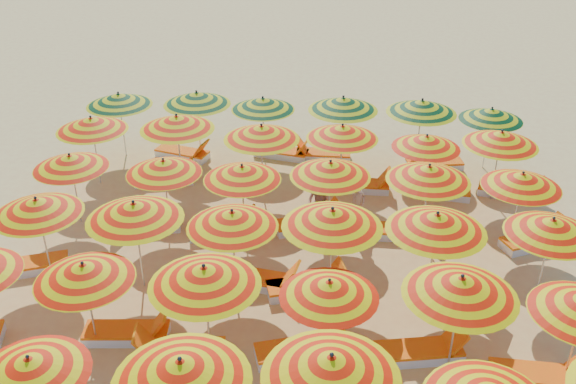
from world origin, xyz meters
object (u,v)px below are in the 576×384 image
Objects in this scene: umbrella_28 at (426,142)px; lounger_21 at (184,153)px; umbrella_26 at (261,132)px; lounger_12 at (145,225)px; umbrella_14 at (232,219)px; lounger_24 at (433,164)px; umbrella_1 at (30,366)px; umbrella_13 at (134,211)px; umbrella_7 at (84,272)px; umbrella_17 at (552,227)px; umbrella_25 at (177,122)px; umbrella_3 at (331,367)px; lounger_16 at (535,240)px; lounger_7 at (539,376)px; lounger_14 at (309,223)px; umbrella_24 at (91,124)px; lounger_11 at (456,300)px; lounger_9 at (263,280)px; umbrella_19 at (164,167)px; umbrella_16 at (437,222)px; lounger_5 at (301,350)px; umbrella_10 at (461,286)px; umbrella_2 at (181,371)px; umbrella_18 at (70,162)px; umbrella_22 at (429,173)px; lounger_13 at (225,230)px; lounger_18 at (361,185)px; lounger_4 at (179,352)px; umbrella_23 at (522,180)px; umbrella_9 at (329,289)px; umbrella_27 at (342,132)px; umbrella_32 at (263,104)px; umbrella_8 at (204,276)px; lounger_23 at (322,155)px; umbrella_21 at (330,169)px; umbrella_29 at (501,138)px; lounger_8 at (28,266)px; umbrella_35 at (491,114)px; lounger_22 at (283,152)px; beachgoer_b at (319,204)px; lounger_19 at (438,190)px; umbrella_31 at (197,98)px.

umbrella_28 reaches higher than lounger_21.
umbrella_26 is 3.96m from lounger_12.
umbrella_14 is 1.42× the size of lounger_24.
lounger_21 is (-0.24, 11.01, -1.58)m from umbrella_1.
umbrella_13 is at bearing 32.93° from lounger_24.
umbrella_14 reaches higher than umbrella_28.
umbrella_17 is at bearing 14.36° from umbrella_7.
umbrella_3 is at bearing -63.43° from umbrella_25.
lounger_24 is (-2.08, 4.10, 0.00)m from lounger_16.
lounger_7 is 0.96× the size of lounger_14.
umbrella_24 reaches higher than lounger_12.
lounger_9 is at bearing -160.29° from lounger_11.
umbrella_19 is 0.98× the size of umbrella_28.
umbrella_16 reaches higher than lounger_5.
umbrella_10 is at bearing -0.44° from umbrella_7.
umbrella_2 is 8.44m from umbrella_18.
umbrella_7 is 1.15× the size of lounger_7.
umbrella_22 is (-2.34, 2.08, 0.09)m from umbrella_17.
lounger_13 is (2.09, -0.04, 0.00)m from lounger_12.
lounger_18 is (7.43, 2.38, -1.62)m from umbrella_18.
umbrella_2 is at bearing 99.67° from lounger_4.
lounger_24 is (-1.49, 4.03, -1.63)m from umbrella_23.
umbrella_9 is (4.60, 2.37, -0.00)m from umbrella_1.
umbrella_32 is at bearing 140.33° from umbrella_27.
lounger_23 is at bearing 78.58° from umbrella_8.
umbrella_27 is (0.26, 2.28, -0.00)m from umbrella_21.
lounger_7 is at bearing -21.58° from lounger_5.
umbrella_29 is at bearing 10.98° from umbrella_18.
umbrella_2 is 11.38m from umbrella_32.
lounger_12 is (-7.01, 2.21, -1.82)m from umbrella_16.
lounger_8 is at bearing -155.44° from umbrella_28.
umbrella_2 is 1.12× the size of umbrella_35.
lounger_12 and lounger_22 have the same top height.
umbrella_32 is 1.18× the size of lounger_7.
umbrella_21 is 5.00m from lounger_22.
umbrella_22 is at bearing -24.72° from umbrella_26.
umbrella_13 is (-4.23, 2.03, 0.24)m from umbrella_9.
umbrella_21 is at bearing 45.14° from umbrella_7.
beachgoer_b is at bearing 71.10° from lounger_5.
umbrella_10 is at bearing 18.71° from umbrella_1.
umbrella_23 is 0.83× the size of umbrella_29.
umbrella_19 is 4.48m from lounger_21.
lounger_22 is at bearing 80.18° from lounger_5.
umbrella_29 is at bearing -175.80° from lounger_19.
umbrella_18 is at bearing -167.16° from umbrella_28.
umbrella_28 is at bearing 48.64° from lounger_5.
umbrella_24 is 1.03× the size of umbrella_27.
umbrella_31 is at bearing 162.03° from umbrella_28.
lounger_9 is at bearing 174.18° from lounger_16.
umbrella_32 reaches higher than umbrella_19.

